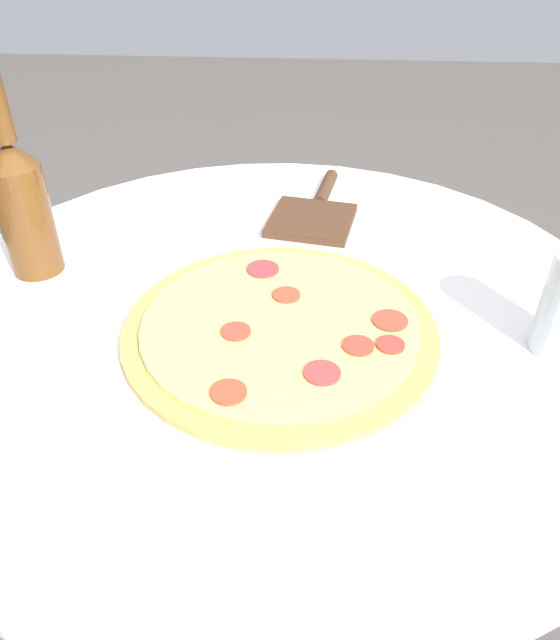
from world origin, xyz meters
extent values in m
plane|color=#4C4742|center=(0.00, 0.00, 0.00)|extent=(8.00, 8.00, 0.00)
cylinder|color=white|center=(0.00, 0.00, 0.01)|extent=(0.54, 0.54, 0.02)
cylinder|color=white|center=(0.00, 0.00, 0.34)|extent=(0.08, 0.08, 0.65)
cylinder|color=white|center=(0.00, 0.00, 0.68)|extent=(0.92, 0.92, 0.02)
cylinder|color=#C68E47|center=(-0.01, 0.06, 0.70)|extent=(0.38, 0.38, 0.01)
cylinder|color=#EACC60|center=(-0.01, 0.06, 0.71)|extent=(0.33, 0.33, 0.01)
cylinder|color=#AD3D26|center=(0.03, 0.18, 0.71)|extent=(0.04, 0.04, 0.00)
cylinder|color=#A43D27|center=(-0.01, 0.00, 0.71)|extent=(0.04, 0.04, 0.00)
cylinder|color=#AC3629|center=(-0.10, 0.10, 0.71)|extent=(0.04, 0.04, 0.00)
cylinder|color=#B93B2A|center=(0.04, 0.08, 0.71)|extent=(0.04, 0.04, 0.00)
cylinder|color=#B73035|center=(0.02, -0.06, 0.71)|extent=(0.04, 0.04, 0.00)
cylinder|color=#A73A29|center=(-0.14, 0.05, 0.71)|extent=(0.04, 0.04, 0.00)
cylinder|color=#B93535|center=(-0.06, 0.15, 0.71)|extent=(0.04, 0.04, 0.00)
cylinder|color=#B6332A|center=(-0.14, 0.09, 0.71)|extent=(0.03, 0.03, 0.00)
cylinder|color=#563314|center=(0.33, -0.07, 0.77)|extent=(0.07, 0.07, 0.15)
cone|color=#563314|center=(0.33, -0.07, 0.86)|extent=(0.07, 0.07, 0.03)
cube|color=#422819|center=(-0.04, -0.22, 0.70)|extent=(0.15, 0.15, 0.01)
cylinder|color=#422819|center=(-0.06, -0.34, 0.70)|extent=(0.04, 0.12, 0.02)
camera|label=1|loc=(-0.05, 0.65, 1.16)|focal=35.00mm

